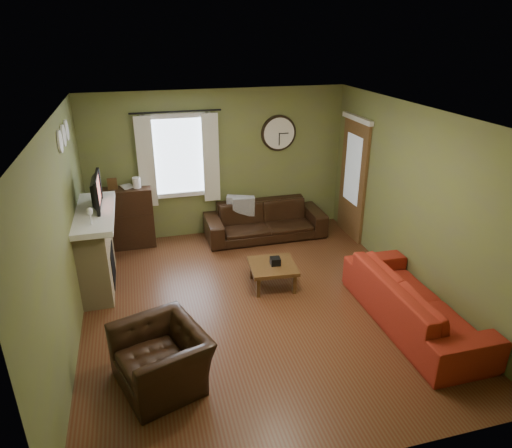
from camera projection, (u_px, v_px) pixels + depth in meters
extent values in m
cube|color=#502B18|center=(257.00, 305.00, 6.31)|extent=(4.60, 5.20, 0.00)
cube|color=white|center=(257.00, 115.00, 5.27)|extent=(4.60, 5.20, 0.00)
cube|color=olive|center=(64.00, 239.00, 5.24)|extent=(0.00, 5.20, 2.60)
cube|color=olive|center=(416.00, 202.00, 6.34)|extent=(0.00, 5.20, 2.60)
cube|color=olive|center=(219.00, 164.00, 8.09)|extent=(4.60, 0.00, 2.60)
cube|color=olive|center=(345.00, 346.00, 3.49)|extent=(4.60, 0.00, 2.60)
cube|color=tan|center=(96.00, 251.00, 6.61)|extent=(0.40, 1.40, 1.10)
cube|color=black|center=(112.00, 265.00, 6.75)|extent=(0.04, 0.60, 0.55)
cube|color=white|center=(93.00, 214.00, 6.38)|extent=(0.58, 1.60, 0.08)
imported|color=black|center=(93.00, 195.00, 6.43)|extent=(0.08, 0.60, 0.35)
cube|color=#994C3F|center=(98.00, 191.00, 6.43)|extent=(0.02, 0.62, 0.36)
cylinder|color=white|center=(60.00, 142.00, 5.58)|extent=(0.28, 0.28, 0.03)
cylinder|color=white|center=(63.00, 136.00, 5.89)|extent=(0.28, 0.28, 0.03)
cylinder|color=white|center=(66.00, 130.00, 6.20)|extent=(0.28, 0.28, 0.03)
cylinder|color=black|center=(176.00, 112.00, 7.44)|extent=(0.03, 0.03, 1.50)
cube|color=silver|center=(146.00, 163.00, 7.63)|extent=(0.28, 0.04, 1.55)
cube|color=silver|center=(211.00, 158.00, 7.89)|extent=(0.28, 0.04, 1.55)
cube|color=brown|center=(353.00, 180.00, 8.07)|extent=(0.05, 0.90, 2.10)
imported|color=#4C3117|center=(123.00, 194.00, 7.67)|extent=(0.26, 0.30, 0.02)
imported|color=black|center=(265.00, 220.00, 8.27)|extent=(2.15, 0.84, 0.63)
cube|color=#979AA0|center=(243.00, 207.00, 8.24)|extent=(0.41, 0.17, 0.40)
cube|color=#979AA0|center=(238.00, 206.00, 8.27)|extent=(0.42, 0.27, 0.41)
imported|color=maroon|center=(414.00, 301.00, 5.80)|extent=(0.89, 2.29, 0.67)
imported|color=black|center=(161.00, 358.00, 4.83)|extent=(1.12, 1.20, 0.63)
cube|color=black|center=(275.00, 262.00, 6.64)|extent=(0.15, 0.15, 0.11)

